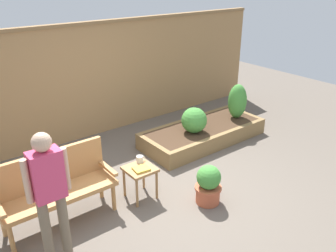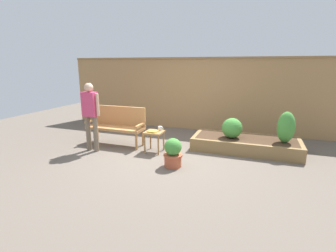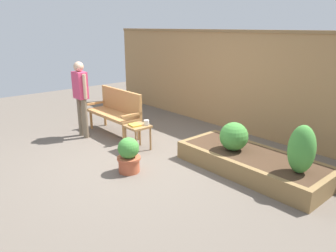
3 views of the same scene
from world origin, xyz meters
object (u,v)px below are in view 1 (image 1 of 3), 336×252
at_px(shrub_near_bench, 194,120).
at_px(side_table, 140,173).
at_px(cup_on_table, 140,159).
at_px(garden_bench, 55,183).
at_px(person_by_bench, 49,188).
at_px(potted_boxwood, 208,184).
at_px(book_on_table, 141,169).
at_px(shrub_far_corner, 237,101).

bearing_deg(shrub_near_bench, side_table, -156.36).
distance_m(side_table, cup_on_table, 0.21).
height_order(garden_bench, person_by_bench, person_by_bench).
height_order(shrub_near_bench, person_by_bench, person_by_bench).
bearing_deg(potted_boxwood, book_on_table, 138.17).
bearing_deg(cup_on_table, garden_bench, 174.32).
relative_size(side_table, potted_boxwood, 0.84).
bearing_deg(shrub_near_bench, garden_bench, -170.42).
relative_size(cup_on_table, potted_boxwood, 0.23).
xyz_separation_m(cup_on_table, person_by_bench, (-1.47, -0.54, 0.41)).
bearing_deg(cup_on_table, person_by_bench, -159.73).
distance_m(shrub_near_bench, shrub_far_corner, 1.13).
xyz_separation_m(garden_bench, book_on_table, (1.09, -0.31, -0.05)).
xyz_separation_m(shrub_near_bench, person_by_bench, (-3.02, -1.13, 0.40)).
distance_m(book_on_table, shrub_far_corner, 2.89).
relative_size(potted_boxwood, shrub_near_bench, 1.24).
bearing_deg(garden_bench, book_on_table, -15.81).
bearing_deg(book_on_table, shrub_far_corner, 22.89).
xyz_separation_m(side_table, book_on_table, (-0.01, -0.05, 0.10)).
height_order(book_on_table, potted_boxwood, potted_boxwood).
height_order(cup_on_table, potted_boxwood, cup_on_table).
height_order(garden_bench, potted_boxwood, garden_bench).
relative_size(garden_bench, shrub_far_corner, 2.11).
distance_m(cup_on_table, shrub_near_bench, 1.65).
relative_size(book_on_table, person_by_bench, 0.13).
bearing_deg(potted_boxwood, shrub_near_bench, 55.23).
height_order(book_on_table, shrub_far_corner, shrub_far_corner).
height_order(garden_bench, side_table, garden_bench).
distance_m(cup_on_table, person_by_bench, 1.62).
xyz_separation_m(potted_boxwood, shrub_far_corner, (2.09, 1.39, 0.36)).
distance_m(garden_bench, shrub_near_bench, 2.79).
bearing_deg(side_table, book_on_table, -103.47).
bearing_deg(potted_boxwood, person_by_bench, 172.66).
distance_m(garden_bench, cup_on_table, 1.21).
relative_size(garden_bench, shrub_near_bench, 3.12).
bearing_deg(potted_boxwood, shrub_far_corner, 33.63).
bearing_deg(book_on_table, shrub_near_bench, 32.39).
height_order(side_table, shrub_near_bench, shrub_near_bench).
distance_m(cup_on_table, book_on_table, 0.22).
relative_size(shrub_far_corner, person_by_bench, 0.44).
relative_size(shrub_near_bench, shrub_far_corner, 0.67).
height_order(book_on_table, person_by_bench, person_by_bench).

